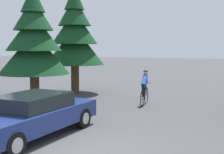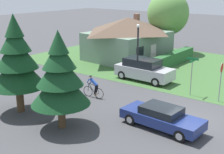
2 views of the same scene
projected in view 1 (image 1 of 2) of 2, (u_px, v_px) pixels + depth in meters
The scene contains 5 objects.
ground_plane at pixel (81, 153), 7.92m from camera, with size 140.00×140.00×0.00m, color #424244.
sedan_left_lane at pixel (32, 115), 9.23m from camera, with size 2.00×4.75×1.28m.
cyclist at pixel (144, 89), 14.42m from camera, with size 0.44×1.73×1.63m.
conifer_tall_near at pixel (34, 40), 14.44m from camera, with size 3.30×3.30×5.53m.
conifer_tall_far at pixel (75, 34), 17.86m from camera, with size 3.38×3.38×6.18m.
Camera 1 is at (3.75, -6.76, 2.67)m, focal length 50.00 mm.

